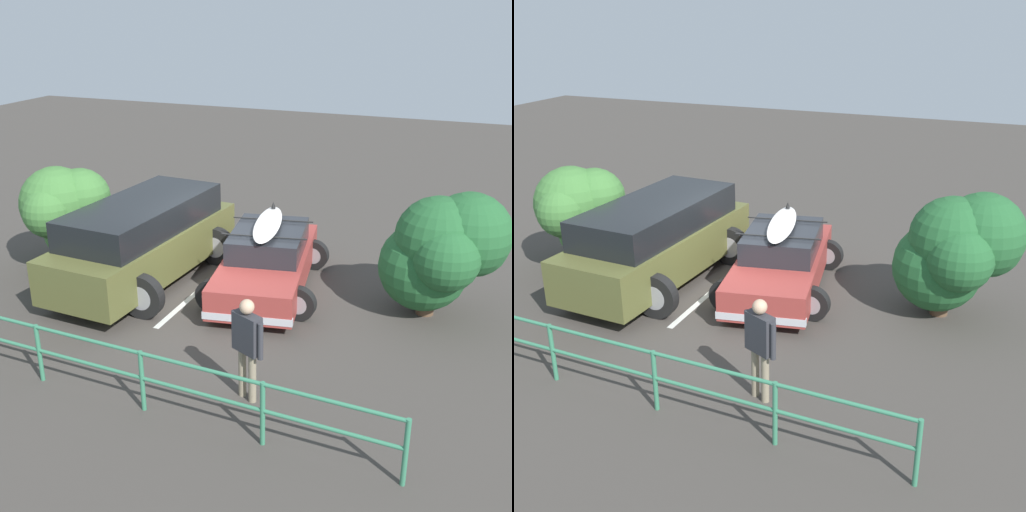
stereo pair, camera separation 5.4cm
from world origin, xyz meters
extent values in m
cube|color=#423D38|center=(0.00, 0.00, -0.01)|extent=(44.00, 44.00, 0.02)
cube|color=silver|center=(0.59, -0.45, 0.00)|extent=(0.12, 4.74, 0.00)
cube|color=#9E3833|center=(-0.67, -0.45, 0.48)|extent=(2.32, 4.23, 0.59)
cube|color=#23262B|center=(-0.65, -0.61, 1.00)|extent=(1.75, 2.15, 0.47)
cube|color=silver|center=(-1.03, 1.48, 0.30)|extent=(1.64, 0.40, 0.14)
cube|color=silver|center=(-0.32, -2.38, 0.30)|extent=(1.64, 0.40, 0.14)
cylinder|color=black|center=(-1.71, 0.62, 0.33)|extent=(0.66, 0.18, 0.66)
cylinder|color=#99999E|center=(-1.71, 0.62, 0.33)|extent=(0.36, 0.19, 0.36)
cylinder|color=black|center=(-0.09, 0.92, 0.33)|extent=(0.66, 0.18, 0.66)
cylinder|color=#99999E|center=(-0.09, 0.92, 0.33)|extent=(0.36, 0.19, 0.36)
cylinder|color=black|center=(-1.26, -1.82, 0.33)|extent=(0.66, 0.18, 0.66)
cylinder|color=#99999E|center=(-1.26, -1.82, 0.33)|extent=(0.36, 0.19, 0.36)
cylinder|color=black|center=(0.36, -1.52, 0.33)|extent=(0.66, 0.18, 0.66)
cylinder|color=#99999E|center=(0.36, -1.52, 0.33)|extent=(0.36, 0.19, 0.36)
cylinder|color=black|center=(-0.74, -0.09, 1.28)|extent=(1.67, 0.34, 0.03)
cylinder|color=black|center=(-0.55, -1.13, 1.28)|extent=(1.67, 0.34, 0.03)
ellipsoid|color=white|center=(-0.61, -0.67, 1.34)|extent=(1.04, 2.35, 0.09)
cone|color=black|center=(-0.39, -1.57, 1.45)|extent=(0.10, 0.10, 0.14)
cube|color=brown|center=(1.85, 0.11, 0.72)|extent=(2.06, 4.90, 0.88)
cube|color=black|center=(1.85, 0.11, 1.46)|extent=(1.86, 3.84, 0.61)
cylinder|color=black|center=(1.70, -2.38, 0.82)|extent=(0.78, 0.23, 0.77)
cylinder|color=black|center=(1.03, 1.61, 0.43)|extent=(0.86, 0.22, 0.86)
cylinder|color=#99999E|center=(1.03, 1.61, 0.43)|extent=(0.47, 0.23, 0.47)
cylinder|color=black|center=(2.85, 1.50, 0.43)|extent=(0.86, 0.22, 0.86)
cylinder|color=#99999E|center=(2.85, 1.50, 0.43)|extent=(0.47, 0.23, 0.47)
cylinder|color=black|center=(0.86, -1.27, 0.43)|extent=(0.86, 0.22, 0.86)
cylinder|color=#99999E|center=(0.86, -1.27, 0.43)|extent=(0.47, 0.23, 0.47)
cylinder|color=black|center=(2.67, -1.38, 0.43)|extent=(0.86, 0.22, 0.86)
cylinder|color=#99999E|center=(2.67, -1.38, 0.43)|extent=(0.47, 0.23, 0.47)
cylinder|color=gray|center=(-1.90, 3.37, 0.40)|extent=(0.12, 0.12, 0.81)
cylinder|color=gray|center=(-1.71, 3.28, 0.40)|extent=(0.12, 0.12, 0.81)
cube|color=#333338|center=(-1.80, 3.33, 1.11)|extent=(0.50, 0.37, 0.60)
sphere|color=#D6A884|center=(-1.80, 3.33, 1.53)|extent=(0.22, 0.22, 0.22)
cylinder|color=#333338|center=(-2.06, 3.44, 1.08)|extent=(0.08, 0.08, 0.57)
cylinder|color=#333338|center=(-1.55, 3.21, 1.08)|extent=(0.08, 0.08, 0.57)
cylinder|color=#387F5B|center=(-4.29, 4.33, 0.49)|extent=(0.07, 0.07, 0.97)
cylinder|color=#387F5B|center=(-2.40, 4.24, 0.49)|extent=(0.07, 0.07, 0.97)
cylinder|color=#387F5B|center=(-0.51, 4.15, 0.49)|extent=(0.07, 0.07, 0.97)
cylinder|color=#387F5B|center=(1.38, 4.07, 0.49)|extent=(0.07, 0.07, 0.97)
cylinder|color=#387F5B|center=(0.43, 4.11, 0.95)|extent=(9.46, 0.49, 0.06)
cylinder|color=#387F5B|center=(0.43, 4.11, 0.54)|extent=(9.46, 0.49, 0.06)
cylinder|color=brown|center=(-3.88, -0.51, 0.24)|extent=(0.33, 0.33, 0.47)
sphere|color=#235B2D|center=(-4.18, -0.05, 1.35)|extent=(1.20, 1.20, 1.20)
sphere|color=#235B2D|center=(-4.60, -0.69, 1.47)|extent=(1.23, 1.23, 1.23)
sphere|color=#235B2D|center=(-3.98, -0.47, 1.54)|extent=(1.58, 1.58, 1.58)
sphere|color=#235B2D|center=(-4.48, -0.66, 1.63)|extent=(1.55, 1.55, 1.55)
sphere|color=#235B2D|center=(-3.77, -0.52, 0.96)|extent=(1.68, 1.68, 1.68)
cylinder|color=brown|center=(3.92, -0.07, 0.25)|extent=(0.33, 0.33, 0.50)
sphere|color=#427A38|center=(4.25, -0.38, 1.05)|extent=(1.10, 1.10, 1.10)
sphere|color=#427A38|center=(3.83, 0.59, 1.43)|extent=(1.09, 1.09, 1.09)
sphere|color=#427A38|center=(3.50, -0.56, 0.70)|extent=(1.46, 1.46, 1.46)
sphere|color=#427A38|center=(3.90, -0.21, 0.71)|extent=(1.27, 1.27, 1.27)
sphere|color=#427A38|center=(3.93, 0.16, 1.49)|extent=(1.60, 1.60, 1.60)
sphere|color=#427A38|center=(3.53, -0.14, 1.57)|extent=(1.29, 1.29, 1.29)
camera|label=1|loc=(-4.95, 10.85, 5.59)|focal=45.00mm
camera|label=2|loc=(-5.00, 10.83, 5.59)|focal=45.00mm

